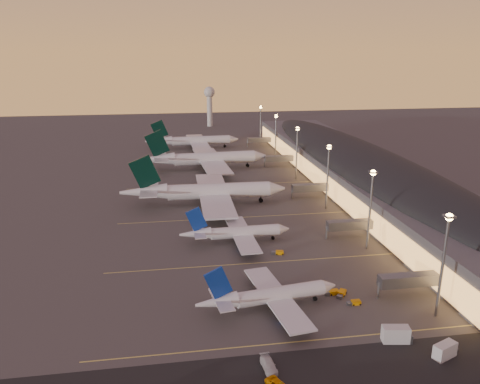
{
  "coord_description": "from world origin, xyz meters",
  "views": [
    {
      "loc": [
        -25.18,
        -129.66,
        60.52
      ],
      "look_at": [
        2.0,
        45.0,
        7.0
      ],
      "focal_mm": 35.0,
      "sensor_mm": 36.0,
      "label": 1
    }
  ],
  "objects_px": {
    "airliner_narrow_south": "(269,296)",
    "airliner_narrow_north": "(236,233)",
    "radar_tower": "(209,100)",
    "baggage_tug_c": "(278,253)",
    "service_van_c": "(269,365)",
    "baggage_tug_a": "(354,303)",
    "airliner_wide_near": "(205,192)",
    "catering_truck_b": "(446,350)",
    "catering_truck_a": "(397,335)",
    "baggage_tug_d": "(341,294)",
    "airliner_wide_far": "(193,141)",
    "airliner_wide_mid": "(204,159)",
    "baggage_tug_b": "(332,292)"
  },
  "relations": [
    {
      "from": "airliner_narrow_south",
      "to": "airliner_narrow_north",
      "type": "height_order",
      "value": "airliner_narrow_north"
    },
    {
      "from": "airliner_wide_far",
      "to": "baggage_tug_b",
      "type": "bearing_deg",
      "value": -85.46
    },
    {
      "from": "radar_tower",
      "to": "airliner_narrow_south",
      "type": "bearing_deg",
      "value": -92.5
    },
    {
      "from": "airliner_wide_near",
      "to": "radar_tower",
      "type": "bearing_deg",
      "value": 85.09
    },
    {
      "from": "baggage_tug_b",
      "to": "service_van_c",
      "type": "distance_m",
      "value": 34.76
    },
    {
      "from": "baggage_tug_b",
      "to": "baggage_tug_d",
      "type": "bearing_deg",
      "value": -29.53
    },
    {
      "from": "airliner_wide_far",
      "to": "baggage_tug_a",
      "type": "height_order",
      "value": "airliner_wide_far"
    },
    {
      "from": "airliner_wide_near",
      "to": "baggage_tug_a",
      "type": "xyz_separation_m",
      "value": [
        30.21,
        -84.44,
        -5.08
      ]
    },
    {
      "from": "airliner_wide_far",
      "to": "baggage_tug_b",
      "type": "distance_m",
      "value": 196.49
    },
    {
      "from": "airliner_wide_mid",
      "to": "baggage_tug_c",
      "type": "distance_m",
      "value": 112.96
    },
    {
      "from": "baggage_tug_d",
      "to": "service_van_c",
      "type": "height_order",
      "value": "service_van_c"
    },
    {
      "from": "airliner_narrow_north",
      "to": "catering_truck_a",
      "type": "height_order",
      "value": "airliner_narrow_north"
    },
    {
      "from": "airliner_narrow_south",
      "to": "airliner_wide_near",
      "type": "distance_m",
      "value": 83.42
    },
    {
      "from": "airliner_narrow_north",
      "to": "baggage_tug_d",
      "type": "relative_size",
      "value": 8.94
    },
    {
      "from": "baggage_tug_b",
      "to": "baggage_tug_c",
      "type": "bearing_deg",
      "value": 104.39
    },
    {
      "from": "airliner_narrow_north",
      "to": "catering_truck_b",
      "type": "height_order",
      "value": "airliner_narrow_north"
    },
    {
      "from": "catering_truck_a",
      "to": "baggage_tug_d",
      "type": "xyz_separation_m",
      "value": [
        -4.75,
        20.73,
        -1.13
      ]
    },
    {
      "from": "airliner_wide_near",
      "to": "baggage_tug_c",
      "type": "bearing_deg",
      "value": -69.56
    },
    {
      "from": "airliner_wide_far",
      "to": "service_van_c",
      "type": "height_order",
      "value": "airliner_wide_far"
    },
    {
      "from": "airliner_wide_near",
      "to": "baggage_tug_c",
      "type": "xyz_separation_m",
      "value": [
        18.43,
        -52.18,
        -5.05
      ]
    },
    {
      "from": "airliner_narrow_north",
      "to": "baggage_tug_d",
      "type": "bearing_deg",
      "value": -62.61
    },
    {
      "from": "airliner_wide_mid",
      "to": "service_van_c",
      "type": "distance_m",
      "value": 165.1
    },
    {
      "from": "service_van_c",
      "to": "airliner_wide_mid",
      "type": "bearing_deg",
      "value": 84.42
    },
    {
      "from": "airliner_wide_near",
      "to": "airliner_narrow_south",
      "type": "bearing_deg",
      "value": -83.0
    },
    {
      "from": "baggage_tug_c",
      "to": "service_van_c",
      "type": "relative_size",
      "value": 0.64
    },
    {
      "from": "radar_tower",
      "to": "catering_truck_b",
      "type": "height_order",
      "value": "radar_tower"
    },
    {
      "from": "airliner_narrow_south",
      "to": "baggage_tug_a",
      "type": "xyz_separation_m",
      "value": [
        21.47,
        -1.51,
        -2.88
      ]
    },
    {
      "from": "airliner_narrow_south",
      "to": "airliner_wide_mid",
      "type": "xyz_separation_m",
      "value": [
        -4.32,
        142.72,
        2.32
      ]
    },
    {
      "from": "baggage_tug_c",
      "to": "service_van_c",
      "type": "xyz_separation_m",
      "value": [
        -14.48,
        -53.06,
        0.37
      ]
    },
    {
      "from": "catering_truck_a",
      "to": "baggage_tug_c",
      "type": "bearing_deg",
      "value": 116.19
    },
    {
      "from": "baggage_tug_c",
      "to": "service_van_c",
      "type": "bearing_deg",
      "value": -95.0
    },
    {
      "from": "baggage_tug_a",
      "to": "baggage_tug_c",
      "type": "height_order",
      "value": "baggage_tug_c"
    },
    {
      "from": "airliner_wide_near",
      "to": "baggage_tug_c",
      "type": "relative_size",
      "value": 17.37
    },
    {
      "from": "catering_truck_b",
      "to": "airliner_wide_far",
      "type": "bearing_deg",
      "value": 77.33
    },
    {
      "from": "airliner_narrow_south",
      "to": "airliner_wide_near",
      "type": "xyz_separation_m",
      "value": [
        -8.74,
        82.93,
        2.2
      ]
    },
    {
      "from": "airliner_wide_near",
      "to": "service_van_c",
      "type": "height_order",
      "value": "airliner_wide_near"
    },
    {
      "from": "airliner_narrow_north",
      "to": "airliner_wide_mid",
      "type": "bearing_deg",
      "value": 89.48
    },
    {
      "from": "airliner_wide_near",
      "to": "catering_truck_b",
      "type": "relative_size",
      "value": 11.1
    },
    {
      "from": "baggage_tug_a",
      "to": "catering_truck_b",
      "type": "bearing_deg",
      "value": -66.49
    },
    {
      "from": "airliner_wide_near",
      "to": "airliner_wide_far",
      "type": "height_order",
      "value": "airliner_wide_near"
    },
    {
      "from": "baggage_tug_d",
      "to": "baggage_tug_a",
      "type": "bearing_deg",
      "value": -123.43
    },
    {
      "from": "baggage_tug_a",
      "to": "baggage_tug_d",
      "type": "relative_size",
      "value": 0.86
    },
    {
      "from": "airliner_narrow_south",
      "to": "baggage_tug_a",
      "type": "distance_m",
      "value": 21.71
    },
    {
      "from": "airliner_wide_near",
      "to": "airliner_wide_far",
      "type": "bearing_deg",
      "value": 90.03
    },
    {
      "from": "airliner_narrow_south",
      "to": "radar_tower",
      "type": "bearing_deg",
      "value": 79.14
    },
    {
      "from": "airliner_narrow_south",
      "to": "airliner_wide_near",
      "type": "height_order",
      "value": "airliner_wide_near"
    },
    {
      "from": "catering_truck_b",
      "to": "airliner_wide_mid",
      "type": "bearing_deg",
      "value": 79.75
    },
    {
      "from": "baggage_tug_c",
      "to": "airliner_narrow_north",
      "type": "bearing_deg",
      "value": 146.06
    },
    {
      "from": "airliner_wide_near",
      "to": "baggage_tug_a",
      "type": "relative_size",
      "value": 19.19
    },
    {
      "from": "airliner_narrow_south",
      "to": "radar_tower",
      "type": "distance_m",
      "value": 291.37
    }
  ]
}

